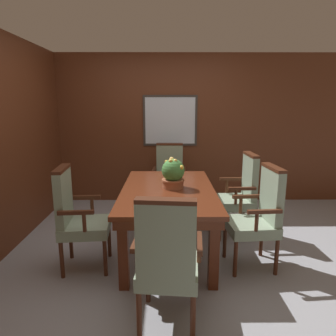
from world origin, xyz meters
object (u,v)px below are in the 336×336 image
potted_plant (173,174)px  dining_table (168,197)px  chair_right_far (240,192)px  chair_head_far (169,176)px  chair_right_near (259,214)px  chair_head_near (167,259)px  chair_left_near (77,215)px

potted_plant → dining_table: bearing=-160.4°
chair_right_far → chair_head_far: 1.23m
chair_head_far → chair_right_near: size_ratio=1.00×
chair_head_near → potted_plant: potted_plant is taller
chair_right_far → chair_left_near: size_ratio=1.00×
chair_head_near → chair_left_near: same height
chair_head_far → potted_plant: 1.28m
chair_left_near → potted_plant: size_ratio=3.06×
dining_table → chair_right_far: (0.91, 0.40, -0.07)m
dining_table → chair_head_far: 1.26m
chair_right_far → chair_head_far: same height
chair_right_far → chair_right_near: bearing=-1.6°
chair_head_far → potted_plant: potted_plant is taller
chair_head_near → chair_left_near: size_ratio=1.00×
chair_right_far → potted_plant: 0.99m
chair_right_far → potted_plant: bearing=-68.3°
chair_right_far → chair_head_near: same height
dining_table → chair_right_far: bearing=23.8°
chair_head_near → chair_right_near: 1.29m
chair_head_near → chair_head_far: bearing=-85.4°
chair_left_near → potted_plant: potted_plant is taller
chair_head_near → chair_right_near: (0.93, 0.89, 0.00)m
chair_right_far → chair_right_near: 0.76m
chair_right_far → chair_head_near: (-0.92, -1.65, 0.00)m
potted_plant → chair_head_far: bearing=91.3°
chair_head_near → chair_left_near: (-0.91, 0.87, 0.00)m
chair_head_far → potted_plant: (0.03, -1.24, 0.33)m
dining_table → potted_plant: size_ratio=4.95×
chair_left_near → chair_head_far: (0.95, 1.63, 0.00)m
chair_right_far → chair_right_near: (0.01, -0.76, 0.00)m
chair_right_far → chair_left_near: same height
dining_table → chair_right_near: 0.99m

